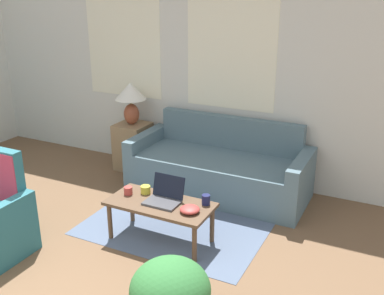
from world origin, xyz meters
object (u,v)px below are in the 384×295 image
at_px(laptop, 164,196).
at_px(cup_white, 146,190).
at_px(couch, 220,169).
at_px(potted_plant, 170,293).
at_px(cup_yellow, 206,200).
at_px(cup_navy, 128,191).
at_px(coffee_table, 160,207).
at_px(table_lamp, 131,97).
at_px(snack_bowl, 190,209).

relative_size(laptop, cup_white, 3.37).
distance_m(couch, laptop, 1.23).
relative_size(couch, potted_plant, 3.41).
xyz_separation_m(cup_yellow, cup_white, (-0.62, -0.05, -0.01)).
xyz_separation_m(cup_navy, cup_white, (0.14, 0.10, -0.00)).
bearing_deg(cup_white, coffee_table, -26.34).
bearing_deg(coffee_table, table_lamp, 131.30).
xyz_separation_m(couch, table_lamp, (-1.29, 0.14, 0.70)).
bearing_deg(table_lamp, couch, -6.07).
bearing_deg(laptop, couch, 87.97).
bearing_deg(cup_white, potted_plant, -51.84).
bearing_deg(couch, potted_plant, -74.85).
bearing_deg(cup_yellow, cup_navy, -169.45).
bearing_deg(potted_plant, snack_bowl, 109.82).
bearing_deg(laptop, table_lamp, 132.68).
xyz_separation_m(couch, coffee_table, (-0.07, -1.25, 0.08)).
relative_size(coffee_table, laptop, 3.12).
bearing_deg(potted_plant, laptop, 121.35).
bearing_deg(couch, coffee_table, -93.17).
xyz_separation_m(coffee_table, cup_white, (-0.23, 0.11, 0.08)).
relative_size(coffee_table, cup_white, 10.51).
bearing_deg(potted_plant, couch, 105.15).
bearing_deg(couch, cup_yellow, -73.50).
distance_m(laptop, potted_plant, 1.29).
height_order(cup_navy, snack_bowl, cup_navy).
distance_m(couch, cup_navy, 1.32).
distance_m(table_lamp, snack_bowl, 2.18).
relative_size(laptop, cup_yellow, 3.39).
height_order(couch, cup_yellow, couch).
bearing_deg(snack_bowl, table_lamp, 137.24).
distance_m(couch, table_lamp, 1.48).
bearing_deg(laptop, potted_plant, -58.65).
height_order(laptop, snack_bowl, laptop).
relative_size(cup_yellow, cup_white, 0.99).
xyz_separation_m(couch, cup_yellow, (0.32, -1.10, 0.17)).
height_order(cup_navy, potted_plant, potted_plant).
height_order(laptop, cup_navy, laptop).
xyz_separation_m(cup_navy, snack_bowl, (0.69, -0.06, -0.01)).
height_order(table_lamp, potted_plant, table_lamp).
bearing_deg(potted_plant, coffee_table, 123.23).
xyz_separation_m(cup_navy, cup_yellow, (0.76, 0.14, 0.01)).
xyz_separation_m(couch, potted_plant, (0.63, -2.32, 0.10)).
height_order(couch, laptop, couch).
height_order(couch, cup_navy, couch).
height_order(coffee_table, cup_white, cup_white).
relative_size(cup_navy, cup_yellow, 0.87).
bearing_deg(table_lamp, cup_yellow, -37.35).
relative_size(cup_white, potted_plant, 0.16).
bearing_deg(cup_white, laptop, -16.61).
height_order(coffee_table, cup_yellow, cup_yellow).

